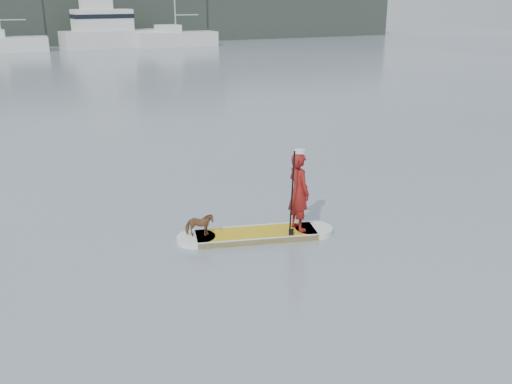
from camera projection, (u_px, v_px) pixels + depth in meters
name	position (u px, v px, depth m)	size (l,w,h in m)	color
ground	(203.00, 210.00, 13.43)	(140.00, 140.00, 0.00)	slate
paddleboard	(256.00, 235.00, 11.90)	(3.21, 1.47, 0.12)	gold
paddler	(299.00, 192.00, 11.77)	(0.60, 0.40, 1.66)	maroon
white_cap	(300.00, 151.00, 11.49)	(0.22, 0.22, 0.07)	silver
dog	(199.00, 225.00, 11.59)	(0.26, 0.57, 0.49)	#55301D
paddle	(292.00, 204.00, 11.49)	(0.11, 0.30, 2.00)	black
sailboat_d	(2.00, 43.00, 51.32)	(7.96, 3.01, 11.49)	silver
sailboat_e	(176.00, 38.00, 56.98)	(8.09, 2.68, 11.71)	silver
motor_yacht_a	(109.00, 30.00, 55.49)	(10.17, 3.94, 5.96)	silver
shore_mass	(11.00, 15.00, 57.40)	(90.00, 6.00, 6.00)	#212923
shore_building_east	(178.00, 3.00, 65.46)	(10.00, 4.00, 8.00)	#212923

